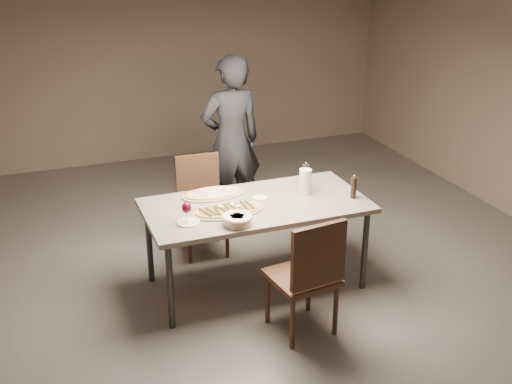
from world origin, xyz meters
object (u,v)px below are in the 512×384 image
object	(u,v)px
chair_near	(309,272)
diner	(231,141)
bread_basket	(237,219)
zucchini_pizza	(228,210)
carafe	(305,181)
pepper_mill_left	(354,187)
dining_table	(256,210)
chair_far	(201,199)
ham_pizza	(213,194)

from	to	relation	value
chair_near	diner	size ratio (longest dim) A/B	0.56
bread_basket	diner	bearing A→B (deg)	72.92
zucchini_pizza	carafe	size ratio (longest dim) A/B	2.67
bread_basket	carafe	distance (m)	0.83
bread_basket	pepper_mill_left	xyz separation A→B (m)	(1.07, 0.15, 0.05)
dining_table	chair_far	world-z (taller)	chair_far
ham_pizza	pepper_mill_left	distance (m)	1.16
bread_basket	chair_far	distance (m)	1.17
dining_table	ham_pizza	xyz separation A→B (m)	(-0.28, 0.28, 0.07)
diner	chair_near	bearing A→B (deg)	82.28
chair_far	diner	bearing A→B (deg)	-130.91
zucchini_pizza	chair_near	size ratio (longest dim) A/B	0.60
zucchini_pizza	pepper_mill_left	size ratio (longest dim) A/B	2.85
bread_basket	pepper_mill_left	distance (m)	1.08
chair_near	ham_pizza	bearing A→B (deg)	101.61
carafe	chair_near	xyz separation A→B (m)	(-0.36, -0.87, -0.32)
chair_near	bread_basket	bearing A→B (deg)	120.17
pepper_mill_left	chair_near	bearing A→B (deg)	-137.17
ham_pizza	bread_basket	size ratio (longest dim) A/B	2.27
bread_basket	chair_near	distance (m)	0.67
chair_far	diner	xyz separation A→B (m)	(0.46, 0.49, 0.35)
diner	dining_table	bearing A→B (deg)	75.87
chair_near	chair_far	distance (m)	1.66
dining_table	zucchini_pizza	bearing A→B (deg)	-163.04
dining_table	bread_basket	distance (m)	0.44
carafe	zucchini_pizza	bearing A→B (deg)	-169.55
zucchini_pizza	carafe	world-z (taller)	carafe
carafe	ham_pizza	bearing A→B (deg)	162.77
dining_table	carafe	xyz separation A→B (m)	(0.46, 0.05, 0.16)
carafe	chair_far	world-z (taller)	carafe
zucchini_pizza	ham_pizza	size ratio (longest dim) A/B	1.08
ham_pizza	carafe	xyz separation A→B (m)	(0.73, -0.23, 0.09)
dining_table	chair_near	world-z (taller)	chair_near
dining_table	chair_near	bearing A→B (deg)	-83.15
carafe	diner	distance (m)	1.26
dining_table	diner	bearing A→B (deg)	80.18
chair_near	chair_far	bearing A→B (deg)	94.52
dining_table	pepper_mill_left	distance (m)	0.82
chair_far	diner	size ratio (longest dim) A/B	0.52
dining_table	ham_pizza	distance (m)	0.40
pepper_mill_left	ham_pizza	bearing A→B (deg)	156.93
chair_near	zucchini_pizza	bearing A→B (deg)	109.36
dining_table	bread_basket	bearing A→B (deg)	-129.83
ham_pizza	bread_basket	world-z (taller)	bread_basket
bread_basket	carafe	xyz separation A→B (m)	(0.73, 0.38, 0.06)
zucchini_pizza	bread_basket	size ratio (longest dim) A/B	2.46
ham_pizza	carafe	bearing A→B (deg)	2.48
zucchini_pizza	diner	bearing A→B (deg)	59.80
chair_near	carafe	bearing A→B (deg)	60.21
pepper_mill_left	diner	bearing A→B (deg)	111.14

